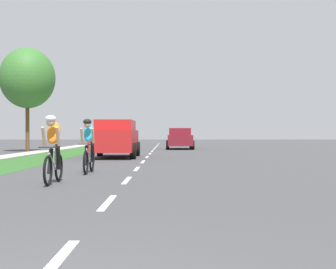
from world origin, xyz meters
name	(u,v)px	position (x,y,z in m)	size (l,w,h in m)	color
ground_plane	(149,157)	(0.00, 20.00, 0.00)	(120.00, 120.00, 0.00)	#424244
grass_verge	(48,157)	(-4.85, 20.00, 0.00)	(2.53, 70.00, 0.01)	#2D6026
sidewalk_concrete	(9,157)	(-6.76, 20.00, 0.00)	(1.29, 70.00, 0.10)	#B2ADA3
lane_markings_center	(152,154)	(0.00, 24.00, 0.00)	(0.12, 54.07, 0.01)	white
cyclist_lead	(56,149)	(-1.64, 8.27, 0.81)	(0.42, 1.72, 1.58)	black
cyclist_trailing	(91,145)	(-1.30, 11.15, 0.81)	(0.42, 1.72, 1.58)	black
suv_red	(118,138)	(-1.49, 19.96, 0.95)	(2.15, 4.70, 1.79)	red
sedan_maroon	(182,138)	(1.88, 31.76, 0.77)	(1.98, 4.30, 1.52)	maroon
street_tree_near	(30,78)	(-7.73, 26.70, 4.58)	(3.42, 3.42, 6.47)	brown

